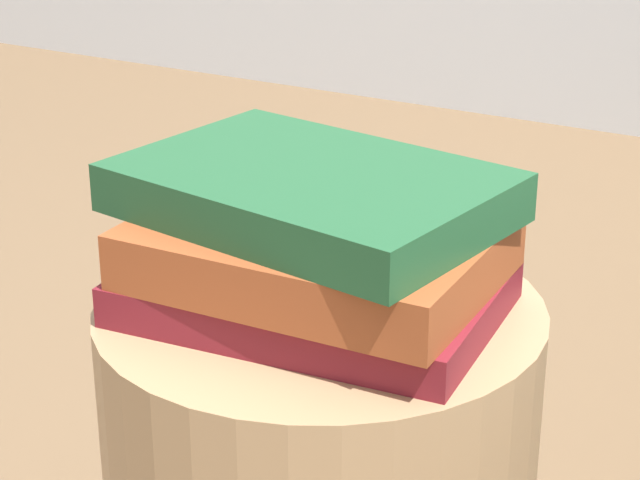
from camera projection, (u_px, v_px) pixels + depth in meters
book_maroon at (319, 294)px, 0.94m from camera, size 0.30×0.22×0.03m
book_rust at (318, 250)px, 0.92m from camera, size 0.28×0.21×0.05m
book_forest at (308, 194)px, 0.92m from camera, size 0.32×0.24×0.04m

